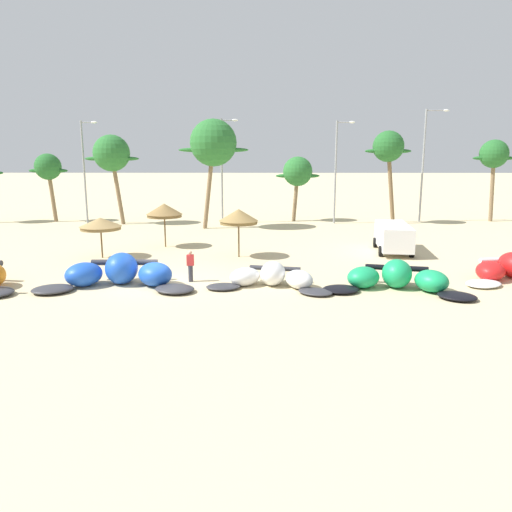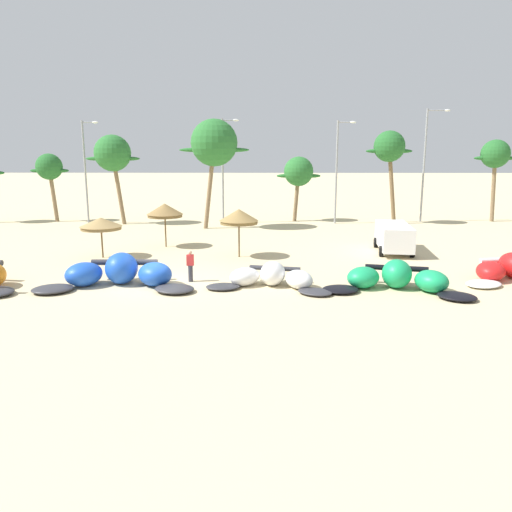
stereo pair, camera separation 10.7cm
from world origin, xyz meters
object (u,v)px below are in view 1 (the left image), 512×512
palm_center_left (213,143)px  kite_left (120,274)px  beach_umbrella_middle (164,210)px  palm_right_of_gap (388,148)px  beach_umbrella_near_palms (239,216)px  palm_right (494,155)px  palm_left (48,168)px  palm_left_of_gap (112,154)px  palm_center_right (298,172)px  lamppost_east (425,160)px  person_near_kites (190,266)px  lamppost_east_center (337,167)px  kite_left_of_center (272,278)px  parked_van (393,235)px  lamppost_west_center (223,166)px  lamppost_west (85,167)px  kite_center (397,279)px  beach_umbrella_near_van (100,224)px

palm_center_left → kite_left: bearing=-99.0°
beach_umbrella_middle → palm_right_of_gap: palm_right_of_gap is taller
beach_umbrella_near_palms → palm_center_left: size_ratio=0.33×
beach_umbrella_middle → palm_right: (28.31, 13.34, 3.60)m
palm_left → palm_left_of_gap: bearing=-14.1°
palm_center_right → lamppost_east: (11.74, -0.31, 1.15)m
kite_left → beach_umbrella_middle: bearing=88.1°
person_near_kites → palm_center_right: size_ratio=0.27×
person_near_kites → lamppost_east_center: bearing=63.8°
lamppost_east → kite_left_of_center: bearing=-121.9°
palm_left_of_gap → palm_right_of_gap: 24.74m
palm_left → palm_center_right: bearing=1.5°
beach_umbrella_near_palms → palm_left: size_ratio=0.48×
parked_van → lamppost_west_center: 18.72m
palm_center_right → palm_right: bearing=-0.1°
beach_umbrella_near_palms → lamppost_east_center: size_ratio=0.33×
kite_left_of_center → beach_umbrella_near_palms: bearing=105.1°
parked_van → palm_right_of_gap: 14.71m
palm_center_right → palm_center_left: bearing=-147.4°
palm_left_of_gap → lamppost_west: bearing=173.8°
kite_center → palm_right_of_gap: bearing=77.9°
palm_left → lamppost_west: size_ratio=0.69×
palm_left_of_gap → kite_center: bearing=-48.1°
palm_center_left → palm_right: bearing=10.5°
lamppost_west_center → lamppost_east: size_ratio=0.91×
beach_umbrella_near_palms → palm_center_right: (4.85, 16.77, 2.03)m
kite_left_of_center → lamppost_east: bearing=58.1°
person_near_kites → palm_left_of_gap: palm_left_of_gap is taller
parked_van → lamppost_east: size_ratio=0.51×
palm_center_right → lamppost_east_center: bearing=-24.8°
beach_umbrella_near_palms → palm_right: (23.04, 16.75, 3.58)m
palm_left → person_near_kites: bearing=-54.1°
palm_right → palm_center_left: bearing=-169.5°
beach_umbrella_middle → lamppost_east_center: bearing=41.0°
beach_umbrella_near_van → palm_center_right: (13.42, 17.05, 2.45)m
kite_left → lamppost_west_center: (3.58, 22.40, 4.62)m
parked_van → palm_center_left: palm_center_left is taller
beach_umbrella_near_palms → palm_center_left: palm_center_left is taller
kite_left → parked_van: parked_van is taller
beach_umbrella_middle → kite_left_of_center: bearing=-55.7°
palm_left_of_gap → palm_center_left: size_ratio=0.87×
kite_left → parked_van: bearing=29.2°
beach_umbrella_near_van → palm_left: palm_left is taller
palm_center_right → kite_left: bearing=-113.8°
parked_van → lamppost_east_center: size_ratio=0.57×
kite_left_of_center → kite_center: kite_center is taller
kite_left → beach_umbrella_near_palms: size_ratio=2.68×
person_near_kites → palm_center_left: (-0.39, 18.17, 6.35)m
person_near_kites → palm_center_right: 24.30m
palm_center_left → lamppost_west: palm_center_left is taller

